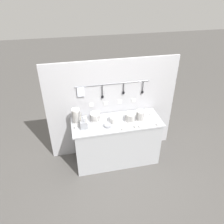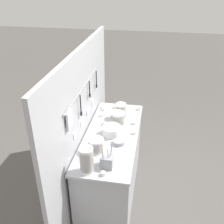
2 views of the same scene
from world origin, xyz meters
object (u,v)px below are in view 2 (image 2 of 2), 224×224
at_px(cup_edge_far, 135,123).
at_px(bowl_stack_short_front, 121,111).
at_px(bowl_stack_wide_centre, 96,145).
at_px(plate_stack, 112,131).
at_px(cup_front_left, 137,120).
at_px(cutlery_caddy, 107,161).
at_px(cup_centre, 104,109).
at_px(cup_edge_near, 103,174).
at_px(cup_back_right, 103,107).
at_px(cup_beside_plates, 116,107).
at_px(bowl_stack_nested_right, 118,118).
at_px(cup_by_caddy, 139,109).
at_px(cup_back_left, 134,133).
at_px(cup_mid_row, 102,115).
at_px(steel_mixing_bowl, 119,142).
at_px(cup_front_right, 87,158).
at_px(bowl_stack_back_corner, 87,160).

bearing_deg(cup_edge_far, bowl_stack_short_front, 55.69).
xyz_separation_m(bowl_stack_wide_centre, plate_stack, (0.34, -0.11, -0.02)).
bearing_deg(cup_front_left, cutlery_caddy, 167.32).
bearing_deg(cup_centre, cup_edge_near, -168.55).
bearing_deg(cup_edge_near, cup_back_right, 11.84).
bearing_deg(cup_beside_plates, bowl_stack_nested_right, -167.11).
relative_size(plate_stack, cup_by_caddy, 4.51).
bearing_deg(cup_back_left, cup_edge_near, 163.85).
bearing_deg(cup_by_caddy, cup_edge_near, 170.92).
height_order(plate_stack, cup_edge_far, plate_stack).
xyz_separation_m(cup_beside_plates, cup_edge_far, (-0.38, -0.30, 0.00)).
xyz_separation_m(bowl_stack_short_front, cup_mid_row, (-0.01, 0.25, -0.08)).
height_order(cup_centre, cup_edge_near, same).
height_order(steel_mixing_bowl, cup_front_left, steel_mixing_bowl).
bearing_deg(steel_mixing_bowl, plate_stack, 31.97).
xyz_separation_m(plate_stack, cup_centre, (0.56, 0.21, -0.03)).
bearing_deg(cup_front_left, cup_back_left, 180.00).
xyz_separation_m(cutlery_caddy, cup_edge_far, (0.83, -0.18, -0.04)).
bearing_deg(cutlery_caddy, bowl_stack_nested_right, 1.48).
bearing_deg(cup_by_caddy, cup_beside_plates, 90.00).
xyz_separation_m(bowl_stack_short_front, cup_back_right, (0.22, 0.28, -0.08)).
relative_size(bowl_stack_short_front, bowl_stack_nested_right, 1.17).
xyz_separation_m(bowl_stack_short_front, bowl_stack_wide_centre, (-0.75, 0.15, -0.02)).
distance_m(cup_mid_row, cup_front_left, 0.46).
bearing_deg(cup_front_right, plate_stack, -18.79).
distance_m(cup_mid_row, cup_by_caddy, 0.53).
xyz_separation_m(cup_centre, cup_by_caddy, (0.10, -0.47, 0.00)).
height_order(cutlery_caddy, cup_by_caddy, cutlery_caddy).
xyz_separation_m(cutlery_caddy, cup_edge_near, (-0.13, 0.01, -0.04)).
xyz_separation_m(bowl_stack_nested_right, bowl_stack_back_corner, (-0.90, 0.15, 0.05)).
relative_size(bowl_stack_back_corner, cup_front_right, 5.57).
bearing_deg(cup_edge_far, cup_mid_row, 74.87).
height_order(cup_beside_plates, cup_mid_row, same).
relative_size(cup_centre, cup_edge_near, 1.00).
distance_m(bowl_stack_short_front, cup_edge_near, 1.09).
bearing_deg(cup_back_right, cutlery_caddy, -166.38).
xyz_separation_m(cutlery_caddy, cup_centre, (1.11, 0.26, -0.04)).
relative_size(cup_edge_far, cup_front_left, 1.00).
bearing_deg(cup_back_left, bowl_stack_wide_centre, 137.67).
distance_m(bowl_stack_wide_centre, cup_back_right, 0.98).
height_order(cutlery_caddy, cup_edge_far, cutlery_caddy).
bearing_deg(cutlery_caddy, cup_front_right, 74.70).
distance_m(cutlery_caddy, cup_edge_far, 0.85).
distance_m(cup_beside_plates, cup_by_caddy, 0.32).
xyz_separation_m(bowl_stack_nested_right, steel_mixing_bowl, (-0.41, -0.08, -0.06)).
bearing_deg(cup_back_right, bowl_stack_back_corner, -174.90).
relative_size(bowl_stack_back_corner, cup_back_left, 5.57).
xyz_separation_m(cup_mid_row, cup_back_right, (0.23, 0.03, 0.00)).
height_order(bowl_stack_nested_right, cup_edge_near, bowl_stack_nested_right).
bearing_deg(cup_back_right, cup_front_right, -176.62).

